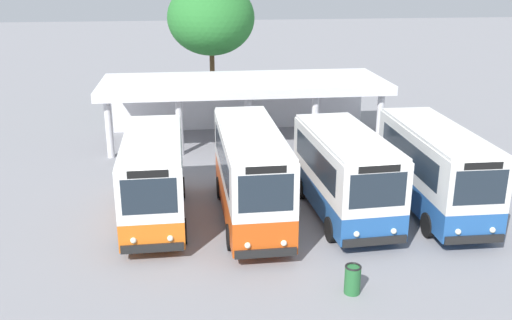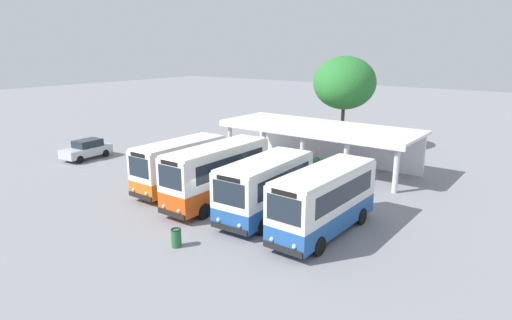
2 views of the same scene
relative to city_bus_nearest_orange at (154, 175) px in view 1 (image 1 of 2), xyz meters
name	(u,v)px [view 1 (image 1 of 2)]	position (x,y,z in m)	size (l,w,h in m)	color
ground_plane	(273,241)	(4.18, -2.34, -1.82)	(180.00, 180.00, 0.00)	gray
city_bus_nearest_orange	(154,175)	(0.00, 0.00, 0.00)	(2.33, 6.86, 3.30)	black
city_bus_second_in_row	(251,171)	(3.60, -0.38, 0.14)	(2.33, 7.68, 3.57)	black
city_bus_middle_cream	(345,171)	(7.20, -0.45, 0.00)	(2.75, 6.83, 3.30)	black
city_bus_fourth_amber	(435,166)	(10.80, -0.39, 0.03)	(2.38, 7.41, 3.36)	black
terminal_canopy	(242,91)	(4.42, 10.94, 0.81)	(15.35, 5.69, 3.40)	silver
waiting_chair_end_by_column	(234,133)	(3.86, 10.00, -1.30)	(0.45, 0.45, 0.86)	slate
waiting_chair_second_from_end	(246,132)	(4.52, 10.06, -1.30)	(0.45, 0.45, 0.86)	slate
waiting_chair_middle_seat	(258,132)	(5.18, 10.06, -1.30)	(0.45, 0.45, 0.86)	slate
roadside_tree_behind_canopy	(211,18)	(3.05, 17.35, 4.28)	(5.59, 5.59, 8.49)	brown
litter_bin_apron	(353,279)	(6.00, -5.96, -1.36)	(0.49, 0.49, 0.90)	#266633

